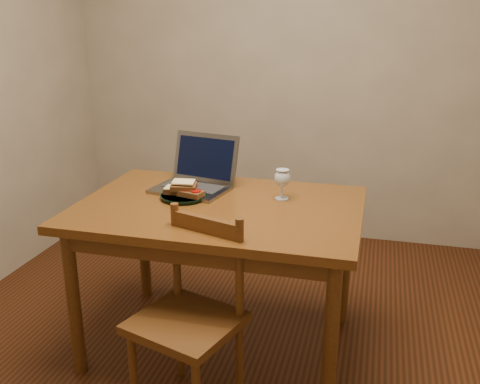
% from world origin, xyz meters
% --- Properties ---
extents(floor, '(3.20, 3.20, 0.02)m').
position_xyz_m(floor, '(0.00, 0.00, -0.01)').
color(floor, black).
rests_on(floor, ground).
extents(back_wall, '(3.20, 0.02, 2.60)m').
position_xyz_m(back_wall, '(0.00, 1.61, 1.30)').
color(back_wall, gray).
rests_on(back_wall, floor).
extents(table, '(1.30, 0.90, 0.74)m').
position_xyz_m(table, '(-0.08, 0.04, 0.65)').
color(table, '#4E270D').
rests_on(table, floor).
extents(chair, '(0.49, 0.48, 0.42)m').
position_xyz_m(chair, '(-0.07, -0.41, 0.46)').
color(chair, '#45270E').
rests_on(chair, floor).
extents(plate, '(0.22, 0.22, 0.02)m').
position_xyz_m(plate, '(-0.27, 0.08, 0.75)').
color(plate, black).
rests_on(plate, table).
extents(sandwich_cheese, '(0.12, 0.07, 0.04)m').
position_xyz_m(sandwich_cheese, '(-0.30, 0.09, 0.78)').
color(sandwich_cheese, '#381E0C').
rests_on(sandwich_cheese, plate).
extents(sandwich_tomato, '(0.13, 0.10, 0.04)m').
position_xyz_m(sandwich_tomato, '(-0.22, 0.07, 0.78)').
color(sandwich_tomato, '#381E0C').
rests_on(sandwich_tomato, plate).
extents(sandwich_top, '(0.13, 0.09, 0.04)m').
position_xyz_m(sandwich_top, '(-0.27, 0.09, 0.80)').
color(sandwich_top, '#381E0C').
rests_on(sandwich_top, plate).
extents(milk_glass, '(0.08, 0.08, 0.15)m').
position_xyz_m(milk_glass, '(0.19, 0.19, 0.81)').
color(milk_glass, white).
rests_on(milk_glass, table).
extents(laptop, '(0.41, 0.39, 0.26)m').
position_xyz_m(laptop, '(-0.26, 0.27, 0.81)').
color(laptop, slate).
rests_on(laptop, table).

